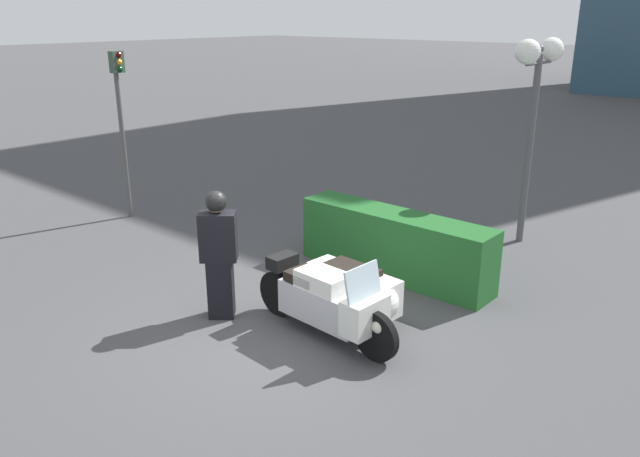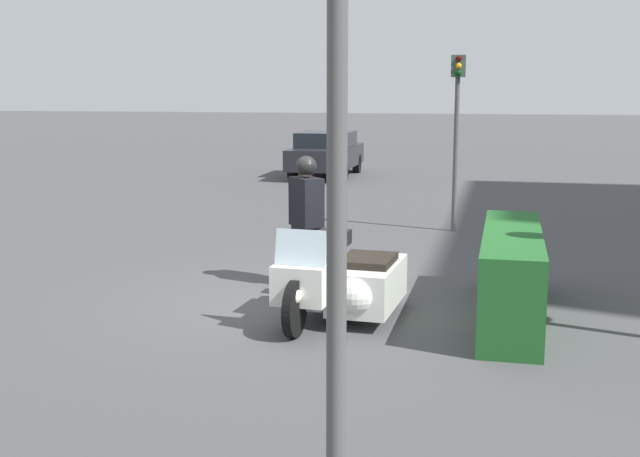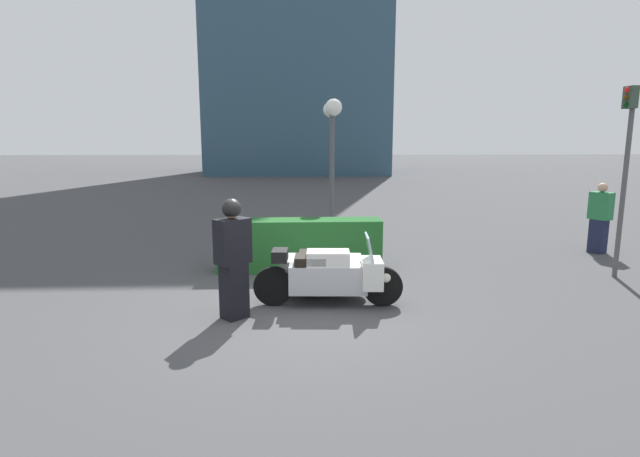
# 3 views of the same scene
# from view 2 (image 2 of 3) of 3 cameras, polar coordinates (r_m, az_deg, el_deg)

# --- Properties ---
(ground_plane) EXTENTS (160.00, 160.00, 0.00)m
(ground_plane) POSITION_cam_2_polar(r_m,az_deg,el_deg) (10.29, -1.07, -5.14)
(ground_plane) COLOR #424244
(police_motorcycle) EXTENTS (2.37, 1.32, 1.15)m
(police_motorcycle) POSITION_cam_2_polar(r_m,az_deg,el_deg) (9.39, 1.65, -3.71)
(police_motorcycle) COLOR black
(police_motorcycle) RESTS_ON ground
(officer_rider) EXTENTS (0.56, 0.55, 1.79)m
(officer_rider) POSITION_cam_2_polar(r_m,az_deg,el_deg) (10.88, -0.98, 0.77)
(officer_rider) COLOR black
(officer_rider) RESTS_ON ground
(hedge_bush_curbside) EXTENTS (3.28, 0.67, 1.04)m
(hedge_bush_curbside) POSITION_cam_2_polar(r_m,az_deg,el_deg) (9.68, 13.43, -3.22)
(hedge_bush_curbside) COLOR #1E5623
(hedge_bush_curbside) RESTS_ON ground
(traffic_light_near) EXTENTS (0.23, 0.26, 3.57)m
(traffic_light_near) POSITION_cam_2_polar(r_m,az_deg,el_deg) (3.47, 1.30, 4.38)
(traffic_light_near) COLOR #4C4C4C
(traffic_light_near) RESTS_ON ground
(traffic_light_far) EXTENTS (0.22, 0.28, 3.29)m
(traffic_light_far) POSITION_cam_2_polar(r_m,az_deg,el_deg) (15.25, 9.70, 7.87)
(traffic_light_far) COLOR #4C4C4C
(traffic_light_far) RESTS_ON ground
(parked_car_background) EXTENTS (4.10, 1.82, 1.37)m
(parked_car_background) POSITION_cam_2_polar(r_m,az_deg,el_deg) (24.86, 0.44, 5.41)
(parked_car_background) COLOR black
(parked_car_background) RESTS_ON ground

